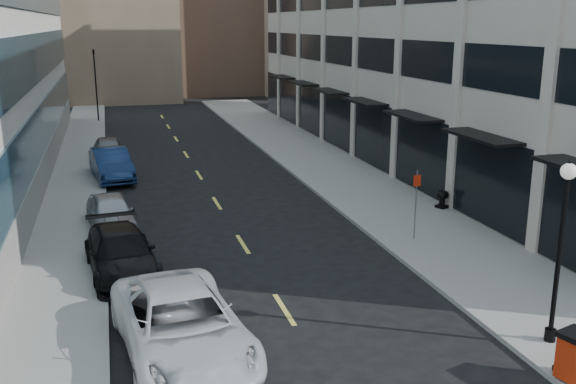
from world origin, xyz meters
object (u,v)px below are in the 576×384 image
urn_planter (442,197)px  lamppost (561,237)px  car_silver_sedan (111,213)px  car_grey_sedan (108,149)px  car_black_pickup (121,253)px  trash_bin (576,355)px  car_blue_sedan (111,164)px  car_white_van (182,326)px  traffic_signal (94,54)px  sign_post (416,196)px

urn_planter → lamppost: bearing=-106.0°
car_silver_sedan → car_grey_sedan: 14.08m
car_black_pickup → trash_bin: car_black_pickup is taller
car_blue_sedan → car_grey_sedan: (-0.13, 5.08, -0.11)m
car_grey_sedan → car_white_van: bearing=-88.3°
car_black_pickup → car_grey_sedan: car_black_pickup is taller
car_white_van → car_silver_sedan: size_ratio=1.45×
urn_planter → trash_bin: bearing=-106.8°
traffic_signal → car_silver_sedan: 31.21m
car_black_pickup → sign_post: 10.98m
car_white_van → sign_post: sign_post is taller
traffic_signal → car_grey_sedan: 17.46m
traffic_signal → car_white_van: (2.30, -42.00, -4.85)m
car_silver_sedan → car_grey_sedan: (0.00, 14.08, 0.00)m
car_white_van → car_grey_sedan: 25.33m
car_white_van → car_blue_sedan: (-1.47, 20.20, -0.02)m
traffic_signal → sign_post: (11.90, -35.58, -3.85)m
car_black_pickup → sign_post: bearing=-4.4°
car_grey_sedan → sign_post: (11.20, -18.86, 1.13)m
lamppost → urn_planter: size_ratio=5.97×
trash_bin → lamppost: bearing=50.9°
car_black_pickup → sign_post: (10.92, 0.33, 1.11)m
traffic_signal → lamppost: size_ratio=1.44×
trash_bin → car_white_van: bearing=139.0°
car_silver_sedan → lamppost: 17.27m
car_white_van → car_black_pickup: bearing=96.0°
sign_post → urn_planter: 4.93m
car_white_van → car_silver_sedan: bearing=91.9°
car_black_pickup → car_blue_sedan: size_ratio=1.01×
car_black_pickup → sign_post: size_ratio=1.93×
lamppost → urn_planter: (3.44, 12.01, -2.36)m
trash_bin → urn_planter: trash_bin is taller
lamppost → sign_post: 8.50m
trash_bin → traffic_signal: bearing=86.1°
trash_bin → car_blue_sedan: bearing=95.5°
car_silver_sedan → sign_post: sign_post is taller
traffic_signal → car_silver_sedan: (0.70, -30.80, -4.98)m
urn_planter → car_white_van: bearing=-141.9°
trash_bin → sign_post: bearing=67.1°
car_white_van → car_grey_sedan: bearing=87.4°
car_grey_sedan → car_blue_sedan: bearing=-90.4°
car_black_pickup → car_grey_sedan: size_ratio=1.21×
car_silver_sedan → lamppost: (10.91, -13.20, 2.27)m
trash_bin → sign_post: sign_post is taller
car_blue_sedan → urn_planter: 17.49m
traffic_signal → lamppost: (11.61, -44.00, -2.72)m
car_blue_sedan → lamppost: bearing=-71.9°
car_black_pickup → urn_planter: (14.07, 3.92, -0.11)m
car_silver_sedan → car_blue_sedan: size_ratio=0.84×
car_silver_sedan → car_blue_sedan: (0.13, 9.00, 0.11)m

